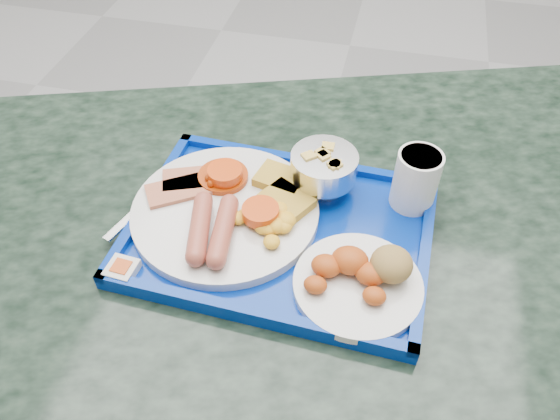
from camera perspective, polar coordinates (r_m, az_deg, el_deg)
name	(u,v)px	position (r m, az deg, el deg)	size (l,w,h in m)	color
floor	(293,247)	(1.81, 1.40, -3.93)	(6.00, 6.00, 0.00)	#97979A
table	(293,328)	(0.94, 1.41, -12.24)	(1.49, 1.22, 0.80)	gray
tray	(280,232)	(0.78, 0.00, -2.29)	(0.43, 0.32, 0.03)	#032791
main_plate	(231,209)	(0.79, -5.18, 0.13)	(0.27, 0.27, 0.04)	silver
bread_plate	(362,277)	(0.71, 8.56, -6.89)	(0.17, 0.17, 0.06)	silver
fruit_bowl	(324,167)	(0.81, 4.61, 4.49)	(0.10, 0.10, 0.07)	silver
juice_cup	(416,178)	(0.81, 14.04, 3.25)	(0.06, 0.06, 0.09)	white
spoon	(172,176)	(0.87, -11.18, 3.51)	(0.05, 0.18, 0.01)	silver
knife	(147,202)	(0.84, -13.77, 0.84)	(0.01, 0.17, 0.00)	silver
jam_packet	(122,269)	(0.75, -16.18, -5.99)	(0.04, 0.04, 0.02)	silver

